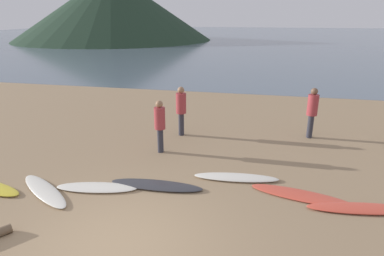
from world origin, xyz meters
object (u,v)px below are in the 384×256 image
at_px(surfboard_2, 97,187).
at_px(person_1, 181,107).
at_px(surfboard_4, 236,177).
at_px(surfboard_3, 156,185).
at_px(person_3, 312,109).
at_px(surfboard_5, 301,195).
at_px(person_0, 160,122).
at_px(surfboard_6, 363,208).
at_px(surfboard_1, 44,190).

distance_m(surfboard_2, person_1, 4.59).
bearing_deg(surfboard_4, surfboard_3, -161.78).
distance_m(surfboard_2, surfboard_4, 3.65).
height_order(person_1, person_3, person_3).
bearing_deg(surfboard_3, surfboard_5, 3.33).
bearing_deg(person_1, person_0, -114.28).
bearing_deg(person_3, surfboard_3, 179.51).
bearing_deg(surfboard_5, surfboard_2, -159.94).
bearing_deg(surfboard_5, surfboard_4, 172.37).
bearing_deg(surfboard_3, surfboard_6, -1.62).
xyz_separation_m(surfboard_2, surfboard_6, (6.35, 0.39, 0.00)).
bearing_deg(person_1, surfboard_1, -131.60).
bearing_deg(surfboard_3, surfboard_4, 22.49).
distance_m(surfboard_4, person_1, 3.93).
bearing_deg(surfboard_2, person_0, 62.36).
distance_m(surfboard_4, person_3, 4.51).
xyz_separation_m(surfboard_1, surfboard_4, (4.61, 1.71, 0.00)).
bearing_deg(surfboard_1, surfboard_3, 51.38).
xyz_separation_m(surfboard_4, person_0, (-2.54, 1.35, 0.96)).
bearing_deg(person_0, surfboard_4, 34.75).
height_order(surfboard_4, surfboard_6, surfboard_4).
height_order(surfboard_1, person_3, person_3).
distance_m(surfboard_3, surfboard_6, 4.90).
xyz_separation_m(surfboard_3, surfboard_6, (4.90, -0.03, -0.01)).
height_order(surfboard_2, surfboard_4, surfboard_4).
bearing_deg(person_3, surfboard_5, -146.55).
distance_m(surfboard_1, surfboard_5, 6.34).
distance_m(surfboard_5, person_3, 4.50).
height_order(person_0, person_1, person_1).
bearing_deg(surfboard_6, surfboard_2, 175.02).
bearing_deg(surfboard_1, surfboard_6, 39.85).
distance_m(surfboard_2, person_3, 7.67).
bearing_deg(person_0, person_3, 89.20).
xyz_separation_m(surfboard_5, surfboard_6, (1.31, -0.32, 0.01)).
relative_size(surfboard_1, person_1, 1.25).
bearing_deg(surfboard_4, person_1, 121.28).
distance_m(surfboard_1, surfboard_3, 2.78).
bearing_deg(surfboard_1, person_0, 89.57).
height_order(surfboard_6, person_0, person_0).
distance_m(surfboard_6, person_0, 5.99).
bearing_deg(surfboard_6, surfboard_3, 171.13).
xyz_separation_m(surfboard_4, surfboard_6, (2.93, -0.90, -0.00)).
distance_m(surfboard_5, surfboard_6, 1.35).
height_order(surfboard_3, surfboard_5, surfboard_3).
height_order(surfboard_3, person_1, person_1).
bearing_deg(surfboard_4, person_3, 53.14).
relative_size(surfboard_6, person_0, 1.47).
bearing_deg(person_3, surfboard_1, 170.52).
height_order(surfboard_2, surfboard_5, surfboard_2).
xyz_separation_m(person_0, person_1, (0.26, 1.69, 0.05)).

